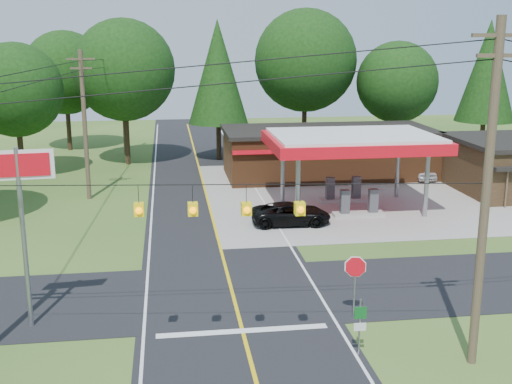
{
  "coord_description": "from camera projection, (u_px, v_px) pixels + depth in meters",
  "views": [
    {
      "loc": [
        -2.59,
        -25.74,
        10.9
      ],
      "look_at": [
        2.0,
        7.0,
        2.8
      ],
      "focal_mm": 45.0,
      "sensor_mm": 36.0,
      "label": 1
    }
  ],
  "objects": [
    {
      "name": "convenience_store",
      "position": [
        328.0,
        152.0,
        50.7
      ],
      "size": [
        16.4,
        7.55,
        3.8
      ],
      "color": "brown",
      "rests_on": "ground"
    },
    {
      "name": "big_stop_sign",
      "position": [
        20.0,
        195.0,
        23.45
      ],
      "size": [
        2.59,
        0.36,
        6.98
      ],
      "color": "gray",
      "rests_on": "ground"
    },
    {
      "name": "octagonal_stop_sign",
      "position": [
        355.0,
        272.0,
        24.94
      ],
      "size": [
        0.88,
        0.25,
        2.6
      ],
      "color": "gray",
      "rests_on": "ground"
    },
    {
      "name": "treeline_backdrop",
      "position": [
        210.0,
        81.0,
        49.12
      ],
      "size": [
        70.27,
        51.59,
        13.3
      ],
      "color": "#332316",
      "rests_on": "ground"
    },
    {
      "name": "utility_pole_far_left",
      "position": [
        85.0,
        123.0,
        42.69
      ],
      "size": [
        1.8,
        0.3,
        10.0
      ],
      "color": "#473828",
      "rests_on": "ground"
    },
    {
      "name": "lane_center_yellow",
      "position": [
        233.0,
        294.0,
        27.69
      ],
      "size": [
        0.15,
        110.0,
        0.0
      ],
      "primitive_type": "cube",
      "color": "yellow",
      "rests_on": "main_highway"
    },
    {
      "name": "utility_pole_north",
      "position": [
        123.0,
        103.0,
        59.36
      ],
      "size": [
        0.3,
        0.3,
        9.5
      ],
      "color": "#473828",
      "rests_on": "ground"
    },
    {
      "name": "suv_car",
      "position": [
        291.0,
        214.0,
        37.77
      ],
      "size": [
        4.83,
        4.83,
        1.3
      ],
      "primitive_type": "imported",
      "rotation": [
        0.0,
        0.0,
        1.54
      ],
      "color": "black",
      "rests_on": "ground"
    },
    {
      "name": "sedan_car",
      "position": [
        421.0,
        170.0,
        50.03
      ],
      "size": [
        4.18,
        4.18,
        1.33
      ],
      "primitive_type": "imported",
      "rotation": [
        0.0,
        0.0,
        -0.08
      ],
      "color": "silver",
      "rests_on": "ground"
    },
    {
      "name": "ground",
      "position": [
        233.0,
        294.0,
        27.7
      ],
      "size": [
        120.0,
        120.0,
        0.0
      ],
      "primitive_type": "plane",
      "color": "#355C20",
      "rests_on": "ground"
    },
    {
      "name": "utility_pole_near_right",
      "position": [
        486.0,
        194.0,
        20.56
      ],
      "size": [
        1.8,
        0.3,
        11.5
      ],
      "color": "#473828",
      "rests_on": "ground"
    },
    {
      "name": "cross_road",
      "position": [
        233.0,
        294.0,
        27.69
      ],
      "size": [
        70.0,
        7.0,
        0.02
      ],
      "primitive_type": "cube",
      "color": "black",
      "rests_on": "ground"
    },
    {
      "name": "overhead_beacons",
      "position": [
        219.0,
        187.0,
        20.31
      ],
      "size": [
        17.04,
        2.04,
        1.03
      ],
      "color": "black",
      "rests_on": "ground"
    },
    {
      "name": "route_sign_post",
      "position": [
        360.0,
        323.0,
        22.12
      ],
      "size": [
        0.43,
        0.09,
        2.11
      ],
      "color": "gray",
      "rests_on": "ground"
    },
    {
      "name": "gas_canopy",
      "position": [
        353.0,
        143.0,
        40.4
      ],
      "size": [
        10.6,
        7.4,
        4.88
      ],
      "color": "gray",
      "rests_on": "ground"
    },
    {
      "name": "main_highway",
      "position": [
        233.0,
        294.0,
        27.7
      ],
      "size": [
        8.0,
        120.0,
        0.02
      ],
      "primitive_type": "cube",
      "color": "black",
      "rests_on": "ground"
    }
  ]
}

